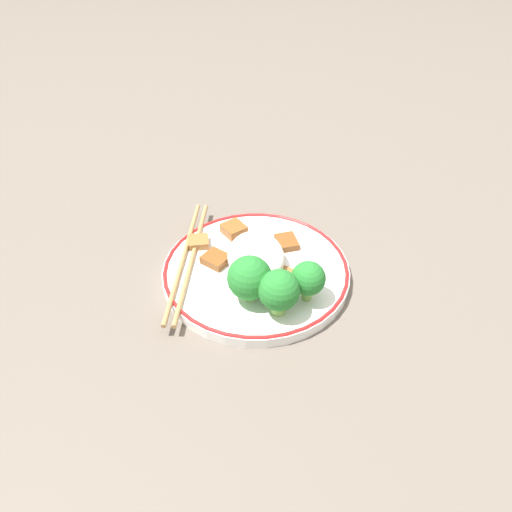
# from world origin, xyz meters

# --- Properties ---
(ground_plane) EXTENTS (3.00, 3.00, 0.00)m
(ground_plane) POSITION_xyz_m (0.00, 0.00, 0.00)
(ground_plane) COLOR #665B51
(plate) EXTENTS (0.24, 0.24, 0.02)m
(plate) POSITION_xyz_m (0.00, 0.00, 0.01)
(plate) COLOR white
(plate) RESTS_ON ground_plane
(rice_mound) EXTENTS (0.09, 0.07, 0.04)m
(rice_mound) POSITION_xyz_m (-0.00, 0.00, 0.03)
(rice_mound) COLOR white
(rice_mound) RESTS_ON plate
(broccoli_back_left) EXTENTS (0.05, 0.05, 0.06)m
(broccoli_back_left) POSITION_xyz_m (0.05, -0.01, 0.05)
(broccoli_back_left) COLOR #7FB756
(broccoli_back_left) RESTS_ON plate
(broccoli_back_center) EXTENTS (0.05, 0.05, 0.06)m
(broccoli_back_center) POSITION_xyz_m (0.08, 0.02, 0.05)
(broccoli_back_center) COLOR #7FB756
(broccoli_back_center) RESTS_ON plate
(broccoli_back_right) EXTENTS (0.04, 0.04, 0.05)m
(broccoli_back_right) POSITION_xyz_m (0.06, 0.05, 0.04)
(broccoli_back_right) COLOR #7FB756
(broccoli_back_right) RESTS_ON plate
(meat_near_front) EXTENTS (0.04, 0.03, 0.01)m
(meat_near_front) POSITION_xyz_m (-0.04, 0.05, 0.02)
(meat_near_front) COLOR brown
(meat_near_front) RESTS_ON plate
(meat_near_left) EXTENTS (0.04, 0.04, 0.01)m
(meat_near_left) POSITION_xyz_m (0.02, 0.03, 0.02)
(meat_near_left) COLOR #9E6633
(meat_near_left) RESTS_ON plate
(meat_near_right) EXTENTS (0.03, 0.03, 0.01)m
(meat_near_right) POSITION_xyz_m (-0.03, -0.01, 0.02)
(meat_near_right) COLOR #995B28
(meat_near_right) RESTS_ON plate
(meat_near_back) EXTENTS (0.03, 0.03, 0.01)m
(meat_near_back) POSITION_xyz_m (-0.05, -0.07, 0.02)
(meat_near_back) COLOR #9E6633
(meat_near_back) RESTS_ON plate
(meat_on_rice_edge) EXTENTS (0.04, 0.04, 0.01)m
(meat_on_rice_edge) POSITION_xyz_m (-0.07, -0.02, 0.02)
(meat_on_rice_edge) COLOR brown
(meat_on_rice_edge) RESTS_ON plate
(meat_mid_left) EXTENTS (0.04, 0.04, 0.01)m
(meat_mid_left) POSITION_xyz_m (-0.02, -0.05, 0.02)
(meat_mid_left) COLOR brown
(meat_mid_left) RESTS_ON plate
(chopsticks) EXTENTS (0.23, 0.06, 0.01)m
(chopsticks) POSITION_xyz_m (-0.02, -0.09, 0.02)
(chopsticks) COLOR #AD8451
(chopsticks) RESTS_ON plate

